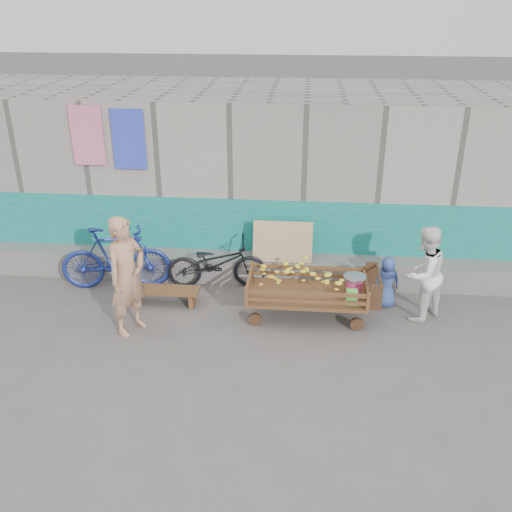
# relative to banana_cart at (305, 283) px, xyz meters

# --- Properties ---
(ground) EXTENTS (80.00, 80.00, 0.00)m
(ground) POSITION_rel_banana_cart_xyz_m (-0.69, -1.18, -0.58)
(ground) COLOR #504C48
(ground) RESTS_ON ground
(building_wall) EXTENTS (12.00, 3.50, 3.00)m
(building_wall) POSITION_rel_banana_cart_xyz_m (-0.69, 2.87, 0.88)
(building_wall) COLOR gray
(building_wall) RESTS_ON ground
(banana_cart) EXTENTS (2.01, 0.92, 0.86)m
(banana_cart) POSITION_rel_banana_cart_xyz_m (0.00, 0.00, 0.00)
(banana_cart) COLOR #562E19
(banana_cart) RESTS_ON ground
(bench) EXTENTS (1.11, 0.33, 0.28)m
(bench) POSITION_rel_banana_cart_xyz_m (-2.25, 0.18, -0.38)
(bench) COLOR #562E19
(bench) RESTS_ON ground
(vendor_man) EXTENTS (0.71, 0.79, 1.82)m
(vendor_man) POSITION_rel_banana_cart_xyz_m (-2.56, -0.63, 0.33)
(vendor_man) COLOR #AA7B5A
(vendor_man) RESTS_ON ground
(woman) EXTENTS (0.93, 0.92, 1.52)m
(woman) POSITION_rel_banana_cart_xyz_m (1.78, 0.13, 0.18)
(woman) COLOR white
(woman) RESTS_ON ground
(child) EXTENTS (0.47, 0.35, 0.86)m
(child) POSITION_rel_banana_cart_xyz_m (1.30, 0.45, -0.15)
(child) COLOR #32488E
(child) RESTS_ON ground
(bicycle_dark) EXTENTS (1.74, 0.80, 0.88)m
(bicycle_dark) POSITION_rel_banana_cart_xyz_m (-1.49, 0.86, -0.14)
(bicycle_dark) COLOR black
(bicycle_dark) RESTS_ON ground
(bicycle_blue) EXTENTS (1.90, 0.80, 1.11)m
(bicycle_blue) POSITION_rel_banana_cart_xyz_m (-3.18, 0.67, -0.03)
(bicycle_blue) COLOR navy
(bicycle_blue) RESTS_ON ground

